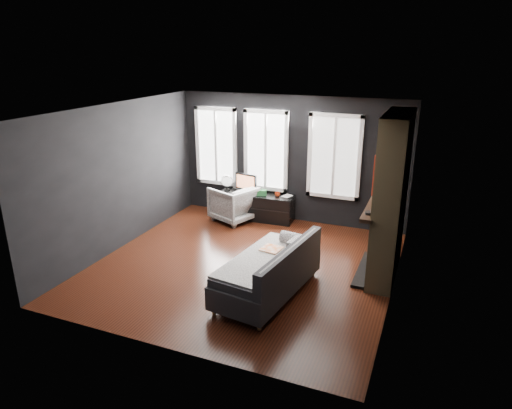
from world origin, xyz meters
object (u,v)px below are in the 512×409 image
at_px(media_console, 256,206).
at_px(mantel_vase, 379,191).
at_px(sofa, 268,268).
at_px(book, 284,191).
at_px(armchair, 234,202).
at_px(mug, 277,194).
at_px(monitor, 246,182).

xyz_separation_m(media_console, mantel_vase, (2.74, -1.19, 1.03)).
height_order(sofa, book, sofa).
height_order(armchair, mug, armchair).
bearing_deg(monitor, media_console, 10.60).
xyz_separation_m(sofa, book, (-0.78, 3.06, 0.26)).
xyz_separation_m(media_console, mug, (0.49, 0.00, 0.34)).
xyz_separation_m(armchair, book, (1.03, 0.38, 0.26)).
distance_m(sofa, mantel_vase, 2.40).
relative_size(sofa, book, 8.86).
relative_size(armchair, monitor, 1.58).
xyz_separation_m(sofa, monitor, (-1.64, 2.97, 0.39)).
xyz_separation_m(armchair, monitor, (0.17, 0.29, 0.39)).
height_order(monitor, mug, monitor).
height_order(sofa, mantel_vase, mantel_vase).
bearing_deg(armchair, book, 132.28).
xyz_separation_m(mug, mantel_vase, (2.24, -1.19, 0.68)).
distance_m(armchair, monitor, 0.52).
relative_size(armchair, mantel_vase, 4.85).
relative_size(mug, mantel_vase, 0.64).
bearing_deg(media_console, armchair, -147.58).
xyz_separation_m(monitor, book, (0.86, 0.08, -0.13)).
relative_size(media_console, monitor, 3.07).
relative_size(armchair, media_console, 0.51).
distance_m(media_console, mug, 0.60).
bearing_deg(mantel_vase, book, 148.95).
bearing_deg(mug, mantel_vase, -28.03).
height_order(mug, mantel_vase, mantel_vase).
relative_size(book, mantel_vase, 1.28).
bearing_deg(monitor, armchair, -108.67).
bearing_deg(monitor, mug, 11.60).
height_order(monitor, mantel_vase, mantel_vase).
relative_size(armchair, mug, 7.62).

